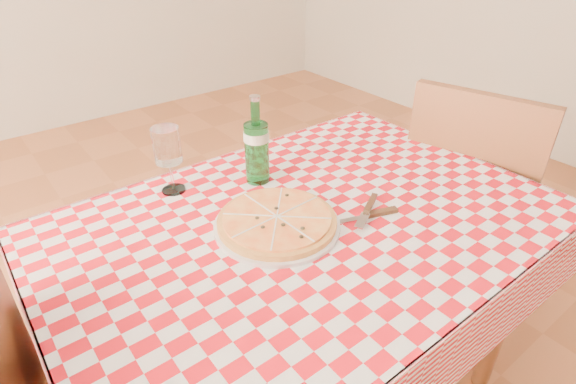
% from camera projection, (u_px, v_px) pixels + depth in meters
% --- Properties ---
extents(dining_table, '(1.20, 0.80, 0.75)m').
position_uv_depth(dining_table, '(307.00, 249.00, 1.21)').
color(dining_table, brown).
rests_on(dining_table, ground).
extents(tablecloth, '(1.30, 0.90, 0.01)m').
position_uv_depth(tablecloth, '(308.00, 220.00, 1.16)').
color(tablecloth, '#A30A13').
rests_on(tablecloth, dining_table).
extents(chair_near, '(0.53, 0.53, 0.96)m').
position_uv_depth(chair_near, '(469.00, 193.00, 1.66)').
color(chair_near, brown).
rests_on(chair_near, ground).
extents(pizza_plate, '(0.33, 0.33, 0.04)m').
position_uv_depth(pizza_plate, '(277.00, 220.00, 1.12)').
color(pizza_plate, gold).
rests_on(pizza_plate, tablecloth).
extents(water_bottle, '(0.09, 0.09, 0.26)m').
position_uv_depth(water_bottle, '(256.00, 140.00, 1.26)').
color(water_bottle, '#175E24').
rests_on(water_bottle, tablecloth).
extents(wine_glass, '(0.09, 0.09, 0.19)m').
position_uv_depth(wine_glass, '(169.00, 160.00, 1.23)').
color(wine_glass, silver).
rests_on(wine_glass, tablecloth).
extents(cutlery, '(0.25, 0.22, 0.02)m').
position_uv_depth(cutlery, '(366.00, 214.00, 1.16)').
color(cutlery, silver).
rests_on(cutlery, tablecloth).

